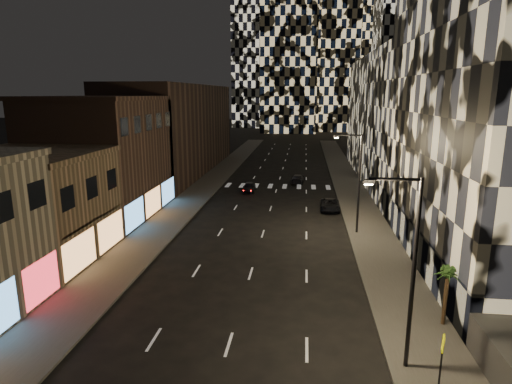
% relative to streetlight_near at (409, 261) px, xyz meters
% --- Properties ---
extents(sidewalk_left, '(4.00, 120.00, 0.15)m').
position_rel_streetlight_near_xyz_m(sidewalk_left, '(-18.35, 40.00, -5.28)').
color(sidewalk_left, '#47443F').
rests_on(sidewalk_left, ground).
extents(sidewalk_right, '(4.00, 120.00, 0.15)m').
position_rel_streetlight_near_xyz_m(sidewalk_right, '(1.65, 40.00, -5.28)').
color(sidewalk_right, '#47443F').
rests_on(sidewalk_right, ground).
extents(curb_left, '(0.20, 120.00, 0.15)m').
position_rel_streetlight_near_xyz_m(curb_left, '(-16.25, 40.00, -5.28)').
color(curb_left, '#4C4C47').
rests_on(curb_left, ground).
extents(curb_right, '(0.20, 120.00, 0.15)m').
position_rel_streetlight_near_xyz_m(curb_right, '(-0.45, 40.00, -5.28)').
color(curb_right, '#4C4C47').
rests_on(curb_right, ground).
extents(retail_tan, '(10.00, 10.00, 8.00)m').
position_rel_streetlight_near_xyz_m(retail_tan, '(-25.35, 11.00, -1.35)').
color(retail_tan, '#8B7053').
rests_on(retail_tan, ground).
extents(retail_brown, '(10.00, 15.00, 12.00)m').
position_rel_streetlight_near_xyz_m(retail_brown, '(-25.35, 23.50, 0.65)').
color(retail_brown, '#51392E').
rests_on(retail_brown, ground).
extents(retail_filler_left, '(10.00, 40.00, 14.00)m').
position_rel_streetlight_near_xyz_m(retail_filler_left, '(-25.35, 50.00, 1.65)').
color(retail_filler_left, '#51392E').
rests_on(retail_filler_left, ground).
extents(midrise_base, '(0.60, 25.00, 3.00)m').
position_rel_streetlight_near_xyz_m(midrise_base, '(3.95, 14.50, -3.85)').
color(midrise_base, '#383838').
rests_on(midrise_base, ground).
extents(midrise_filler_right, '(16.00, 40.00, 18.00)m').
position_rel_streetlight_near_xyz_m(midrise_filler_right, '(11.65, 47.00, 3.65)').
color(midrise_filler_right, '#232326').
rests_on(midrise_filler_right, ground).
extents(streetlight_near, '(2.55, 0.25, 9.00)m').
position_rel_streetlight_near_xyz_m(streetlight_near, '(0.00, 0.00, 0.00)').
color(streetlight_near, black).
rests_on(streetlight_near, sidewalk_right).
extents(streetlight_far, '(2.55, 0.25, 9.00)m').
position_rel_streetlight_near_xyz_m(streetlight_far, '(0.00, 20.00, 0.00)').
color(streetlight_far, black).
rests_on(streetlight_far, sidewalk_right).
extents(car_dark_midlane, '(1.52, 3.75, 1.28)m').
position_rel_streetlight_near_xyz_m(car_dark_midlane, '(-11.85, 36.03, -4.71)').
color(car_dark_midlane, black).
rests_on(car_dark_midlane, ground).
extents(car_dark_oncoming, '(2.09, 4.39, 1.23)m').
position_rel_streetlight_near_xyz_m(car_dark_oncoming, '(-5.57, 42.56, -4.74)').
color(car_dark_oncoming, black).
rests_on(car_dark_oncoming, ground).
extents(car_dark_rightlane, '(2.12, 4.47, 1.23)m').
position_rel_streetlight_near_xyz_m(car_dark_rightlane, '(-1.76, 27.96, -4.74)').
color(car_dark_rightlane, black).
rests_on(car_dark_rightlane, ground).
extents(ped_sign, '(0.42, 0.87, 2.80)m').
position_rel_streetlight_near_xyz_m(ped_sign, '(1.19, -1.79, -3.29)').
color(ped_sign, black).
rests_on(ped_sign, sidewalk_right).
extents(palm_tree, '(1.71, 1.73, 3.40)m').
position_rel_streetlight_near_xyz_m(palm_tree, '(3.15, 4.10, -2.40)').
color(palm_tree, '#47331E').
rests_on(palm_tree, sidewalk_right).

